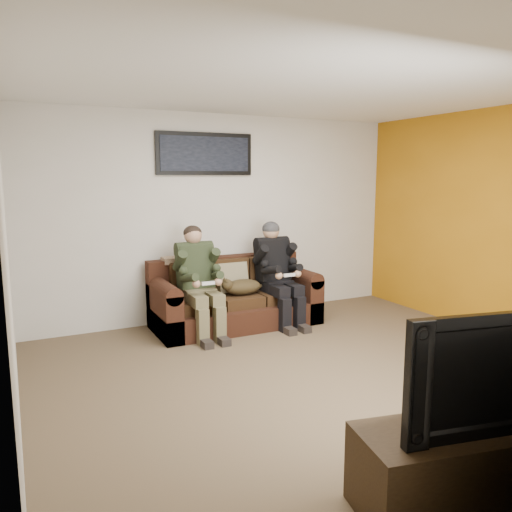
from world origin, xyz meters
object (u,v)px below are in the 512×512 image
person_left (198,275)px  framed_poster (205,154)px  person_right (277,268)px  television (490,367)px  cat (241,287)px  tv_stand (482,463)px  sofa (234,300)px

person_left → framed_poster: framed_poster is taller
person_right → framed_poster: size_ratio=1.01×
television → person_left: bearing=107.5°
cat → framed_poster: size_ratio=0.53×
person_right → television: 3.67m
person_left → television: size_ratio=1.07×
person_right → tv_stand: bearing=-100.4°
tv_stand → person_right: bearing=91.2°
tv_stand → television: 0.57m
sofa → cat: sofa is taller
sofa → television: television is taller
framed_poster → television: framed_poster is taller
sofa → framed_poster: bearing=116.9°
person_left → cat: person_left is taller
person_left → person_right: 1.03m
television → sofa: bearing=99.4°
tv_stand → person_left: bearing=107.5°
framed_poster → television: 4.36m
person_right → cat: size_ratio=1.92×
cat → person_right: bearing=-1.4°
sofa → framed_poster: framed_poster is taller
tv_stand → television: size_ratio=1.25×
sofa → person_left: person_left is taller
sofa → television: size_ratio=1.72×
television → cat: bearing=98.7°
person_right → person_left: bearing=-180.0°
sofa → television: bearing=-92.2°
tv_stand → television: bearing=101.5°
tv_stand → television: (0.00, 0.00, 0.57)m
tv_stand → cat: bearing=98.7°
framed_poster → sofa: bearing=-63.1°
person_right → framed_poster: framed_poster is taller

